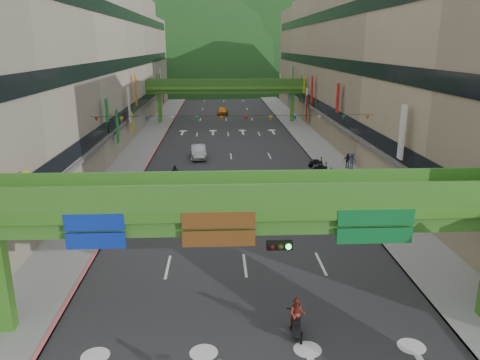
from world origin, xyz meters
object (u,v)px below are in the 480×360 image
car_silver (198,152)px  car_yellow (223,111)px  pedestrian_red (377,185)px  scooter_rider_mid (297,317)px  overpass_near (276,224)px

car_silver → car_yellow: (3.20, 34.54, -0.02)m
pedestrian_red → scooter_rider_mid: bearing=-104.6°
pedestrian_red → car_silver: bearing=150.8°
scooter_rider_mid → pedestrian_red: bearing=62.9°
overpass_near → car_yellow: overpass_near is taller
overpass_near → car_yellow: (-1.47, 68.47, -4.46)m
car_yellow → pedestrian_red: size_ratio=2.68×
overpass_near → pedestrian_red: (11.27, 19.75, -4.39)m
car_silver → scooter_rider_mid: bearing=-85.5°
overpass_near → car_silver: (-4.67, 33.93, -4.44)m
scooter_rider_mid → car_yellow: bearing=92.0°
overpass_near → car_silver: bearing=97.8°
car_silver → car_yellow: 34.69m
overpass_near → scooter_rider_mid: size_ratio=15.06×
scooter_rider_mid → car_silver: scooter_rider_mid is taller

